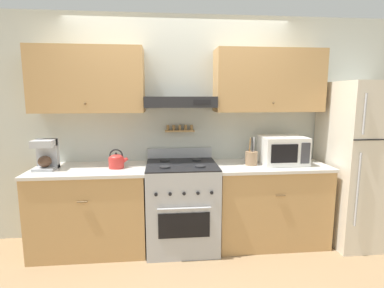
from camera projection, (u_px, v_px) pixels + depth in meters
name	position (u px, v px, depth m)	size (l,w,h in m)	color
ground_plane	(184.00, 260.00, 3.04)	(16.00, 16.00, 0.00)	#937551
wall_back	(180.00, 113.00, 3.44)	(5.20, 0.46, 2.55)	silver
counter_left	(91.00, 209.00, 3.21)	(1.19, 0.68, 0.90)	tan
counter_right	(268.00, 202.00, 3.40)	(1.23, 0.68, 0.90)	tan
stove_range	(182.00, 205.00, 3.28)	(0.75, 0.73, 1.05)	#ADAFB5
refrigerator	(358.00, 163.00, 3.37)	(0.68, 0.79, 1.80)	beige
tea_kettle	(116.00, 161.00, 3.14)	(0.20, 0.16, 0.20)	red
coffee_maker	(46.00, 154.00, 3.08)	(0.21, 0.23, 0.31)	#ADAFB5
microwave	(283.00, 150.00, 3.32)	(0.48, 0.38, 0.31)	white
utensil_crock	(251.00, 158.00, 3.28)	(0.13, 0.13, 0.31)	#8E7051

